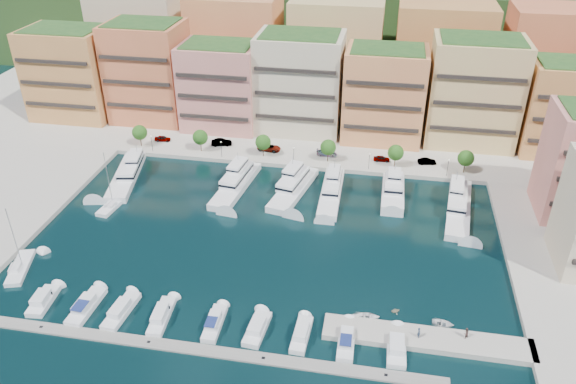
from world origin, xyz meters
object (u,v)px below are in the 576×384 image
tree_3 (328,147)px  lamppost_0 (151,141)px  cruiser_0 (43,301)px  tender_0 (366,317)px  tree_5 (466,158)px  yacht_5 (393,190)px  car_2 (269,148)px  car_0 (163,138)px  cruiser_2 (121,311)px  tender_1 (395,311)px  yacht_4 (332,190)px  sailboat_0 (20,268)px  cruiser_7 (346,341)px  lamppost_1 (221,146)px  sailboat_2 (112,206)px  tree_0 (140,133)px  cruiser_3 (161,316)px  cruiser_1 (86,307)px  lamppost_2 (294,152)px  cruiser_4 (214,323)px  car_3 (327,153)px  yacht_6 (459,204)px  car_4 (382,158)px  person_1 (466,333)px  lamppost_4 (448,165)px  cruiser_8 (396,347)px  tree_4 (396,153)px  car_1 (222,142)px  lamppost_3 (369,158)px  yacht_3 (294,186)px  cruiser_6 (301,335)px  person_0 (419,333)px  cruiser_5 (257,329)px  yacht_0 (127,173)px  tree_2 (263,142)px  car_5 (427,161)px

tree_3 → lamppost_0: 44.07m
cruiser_0 → tender_0: bearing=6.2°
tree_5 → yacht_5: bearing=-144.6°
car_2 → car_0: bearing=95.4°
cruiser_2 → tender_1: size_ratio=6.03×
tender_1 → yacht_4: bearing=0.2°
cruiser_2 → sailboat_0: size_ratio=0.69×
cruiser_7 → lamppost_1: bearing=122.7°
yacht_4 → tender_1: 38.64m
yacht_5 → sailboat_2: 61.18m
tree_0 → car_2: tree_0 is taller
cruiser_3 → tender_0: size_ratio=2.04×
cruiser_1 → lamppost_2: bearing=65.8°
cruiser_4 → tender_1: size_ratio=5.37×
cruiser_3 → car_3: 64.18m
yacht_6 → car_4: (-16.86, 17.75, 0.46)m
cruiser_3 → person_1: size_ratio=4.72×
yacht_4 → lamppost_4: bearing=24.6°
lamppost_1 → car_2: lamppost_1 is taller
tree_3 → cruiser_8: tree_3 is taller
tree_4 → lamppost_4: (12.00, -2.30, -0.92)m
cruiser_3 → car_1: car_1 is taller
lamppost_3 → tender_0: 50.16m
lamppost_4 → cruiser_4: 68.25m
yacht_5 → lamppost_2: bearing=159.1°
yacht_3 → cruiser_2: 49.12m
tree_5 → cruiser_6: size_ratio=0.72×
yacht_4 → cruiser_1: (-35.67, -44.14, -0.52)m
yacht_5 → lamppost_4: bearing=37.1°
person_0 → cruiser_5: bearing=75.1°
yacht_0 → car_4: yacht_0 is taller
cruiser_7 → car_3: bearing=99.7°
tree_2 → sailboat_2: 38.88m
cruiser_7 → sailboat_2: bearing=150.0°
cruiser_0 → person_1: 68.61m
tender_0 → car_4: (0.35, 54.80, 1.22)m
cruiser_4 → cruiser_5: bearing=0.2°
tree_5 → lamppost_1: tree_5 is taller
yacht_4 → car_1: (-30.38, 17.98, 0.76)m
tree_5 → car_5: size_ratio=1.30×
cruiser_0 → lamppost_0: bearing=93.2°
cruiser_0 → cruiser_1: bearing=-0.3°
lamppost_3 → car_2: bearing=167.5°
cruiser_5 → car_4: bearing=74.3°
cruiser_5 → lamppost_2: bearing=93.9°
cruiser_3 → sailboat_2: (-23.04, 30.54, -0.23)m
cruiser_3 → car_3: car_3 is taller
cruiser_0 → person_0: 61.52m
yacht_3 → car_0: 41.62m
tree_3 → yacht_0: bearing=-162.1°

